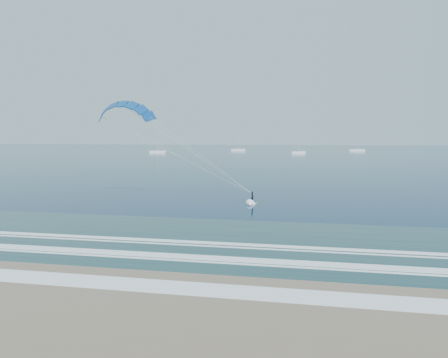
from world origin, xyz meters
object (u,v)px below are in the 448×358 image
at_px(sailboat_2, 298,152).
at_px(sailboat_3, 357,150).
at_px(kitesurfer_rig, 186,148).
at_px(sailboat_1, 238,150).
at_px(sailboat_0, 158,152).

distance_m(sailboat_2, sailboat_3, 57.56).
bearing_deg(kitesurfer_rig, sailboat_1, 96.72).
relative_size(sailboat_1, sailboat_3, 0.95).
bearing_deg(sailboat_2, sailboat_0, -176.45).
bearing_deg(sailboat_1, sailboat_0, -132.22).
relative_size(sailboat_1, sailboat_2, 1.22).
relative_size(kitesurfer_rig, sailboat_1, 1.85).
height_order(kitesurfer_rig, sailboat_3, kitesurfer_rig).
xyz_separation_m(sailboat_0, sailboat_2, (77.88, 4.83, -0.02)).
xyz_separation_m(kitesurfer_rig, sailboat_1, (-24.49, 207.85, -6.58)).
bearing_deg(sailboat_1, sailboat_3, 4.75).
distance_m(kitesurfer_rig, sailboat_3, 220.03).
distance_m(kitesurfer_rig, sailboat_2, 170.12).
xyz_separation_m(kitesurfer_rig, sailboat_0, (-63.75, 164.57, -6.58)).
xyz_separation_m(sailboat_0, sailboat_1, (39.26, 43.27, -0.00)).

